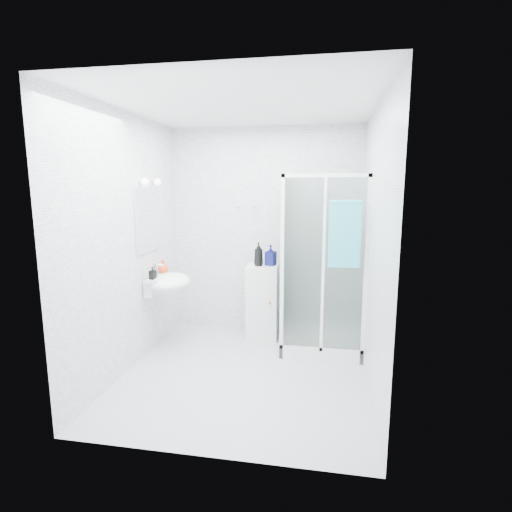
% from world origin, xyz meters
% --- Properties ---
extents(room, '(2.40, 2.60, 2.60)m').
position_xyz_m(room, '(0.00, 0.00, 1.30)').
color(room, white).
rests_on(room, ground).
extents(shower_enclosure, '(0.90, 0.95, 2.00)m').
position_xyz_m(shower_enclosure, '(0.67, 0.77, 0.45)').
color(shower_enclosure, white).
rests_on(shower_enclosure, ground).
extents(wall_basin, '(0.46, 0.56, 0.35)m').
position_xyz_m(wall_basin, '(-0.99, 0.45, 0.80)').
color(wall_basin, white).
rests_on(wall_basin, ground).
extents(mirror, '(0.02, 0.60, 0.70)m').
position_xyz_m(mirror, '(-1.19, 0.45, 1.50)').
color(mirror, white).
rests_on(mirror, room).
extents(vanity_lights, '(0.10, 0.40, 0.08)m').
position_xyz_m(vanity_lights, '(-1.14, 0.45, 1.92)').
color(vanity_lights, silver).
rests_on(vanity_lights, room).
extents(wall_hooks, '(0.23, 0.06, 0.03)m').
position_xyz_m(wall_hooks, '(-0.25, 1.26, 1.62)').
color(wall_hooks, silver).
rests_on(wall_hooks, room).
extents(storage_cabinet, '(0.40, 0.41, 0.92)m').
position_xyz_m(storage_cabinet, '(0.01, 1.01, 0.46)').
color(storage_cabinet, silver).
rests_on(storage_cabinet, ground).
extents(hand_towel, '(0.32, 0.05, 0.68)m').
position_xyz_m(hand_towel, '(0.95, 0.36, 1.41)').
color(hand_towel, '#2EA7AF').
rests_on(hand_towel, shower_enclosure).
extents(shampoo_bottle_a, '(0.12, 0.12, 0.29)m').
position_xyz_m(shampoo_bottle_a, '(-0.03, 0.98, 1.06)').
color(shampoo_bottle_a, black).
rests_on(shampoo_bottle_a, storage_cabinet).
extents(shampoo_bottle_b, '(0.14, 0.14, 0.25)m').
position_xyz_m(shampoo_bottle_b, '(0.11, 1.04, 1.04)').
color(shampoo_bottle_b, '#0C104D').
rests_on(shampoo_bottle_b, storage_cabinet).
extents(soap_dispenser_orange, '(0.16, 0.16, 0.16)m').
position_xyz_m(soap_dispenser_orange, '(-1.11, 0.62, 0.94)').
color(soap_dispenser_orange, red).
rests_on(soap_dispenser_orange, wall_basin).
extents(soap_dispenser_black, '(0.08, 0.08, 0.14)m').
position_xyz_m(soap_dispenser_black, '(-1.10, 0.31, 0.93)').
color(soap_dispenser_black, black).
rests_on(soap_dispenser_black, wall_basin).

